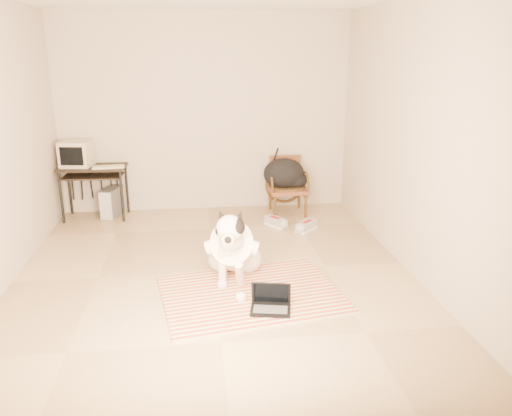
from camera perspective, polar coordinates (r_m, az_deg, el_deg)
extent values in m
plane|color=tan|center=(5.21, -4.78, -7.29)|extent=(4.50, 4.50, 0.00)
plane|color=#BAAC99|center=(7.04, -5.84, 10.61)|extent=(4.50, 0.00, 4.50)
plane|color=#BAAC99|center=(2.62, -3.45, -0.91)|extent=(4.50, 0.00, 4.50)
plane|color=#BAAC99|center=(5.26, 17.33, 7.64)|extent=(0.00, 4.50, 4.50)
cube|color=red|center=(4.32, 1.25, -12.66)|extent=(1.64, 0.51, 0.02)
cube|color=#396C35|center=(4.52, 0.29, -11.16)|extent=(1.64, 0.51, 0.02)
cube|color=#7C4184|center=(4.73, -0.59, -9.78)|extent=(1.64, 0.51, 0.02)
cube|color=gold|center=(4.95, -1.38, -8.52)|extent=(1.64, 0.51, 0.02)
cube|color=beige|center=(5.16, -2.10, -7.36)|extent=(1.64, 0.51, 0.02)
sphere|color=silver|center=(5.16, -3.92, -5.81)|extent=(0.28, 0.28, 0.28)
sphere|color=silver|center=(5.14, -0.93, -5.88)|extent=(0.28, 0.28, 0.28)
ellipsoid|color=silver|center=(5.13, -2.44, -5.66)|extent=(0.34, 0.31, 0.28)
ellipsoid|color=silver|center=(4.90, -2.64, -4.39)|extent=(0.45, 0.69, 0.60)
cylinder|color=white|center=(4.91, -2.63, -4.34)|extent=(0.50, 0.60, 0.55)
sphere|color=silver|center=(4.69, -2.87, -3.67)|extent=(0.23, 0.23, 0.23)
sphere|color=silver|center=(4.55, -3.00, -2.37)|extent=(0.26, 0.26, 0.26)
ellipsoid|color=black|center=(4.54, -2.51, -2.18)|extent=(0.20, 0.22, 0.19)
cylinder|color=silver|center=(4.46, -3.13, -3.33)|extent=(0.13, 0.15, 0.11)
sphere|color=black|center=(4.39, -3.22, -3.66)|extent=(0.06, 0.06, 0.06)
cone|color=black|center=(4.58, -4.00, -0.93)|extent=(0.13, 0.14, 0.16)
cone|color=black|center=(4.57, -1.90, -0.96)|extent=(0.12, 0.14, 0.16)
torus|color=silver|center=(4.66, -2.89, -3.23)|extent=(0.25, 0.16, 0.21)
cylinder|color=silver|center=(4.79, -3.90, -6.82)|extent=(0.09, 0.13, 0.39)
cylinder|color=silver|center=(4.68, -1.85, -7.68)|extent=(0.13, 0.35, 0.39)
sphere|color=silver|center=(4.84, -3.89, -8.68)|extent=(0.10, 0.10, 0.10)
sphere|color=silver|center=(4.58, -1.73, -10.16)|extent=(0.10, 0.10, 0.10)
cone|color=black|center=(5.40, -2.41, -5.71)|extent=(0.13, 0.39, 0.10)
cube|color=black|center=(4.43, 1.66, -11.56)|extent=(0.39, 0.31, 0.02)
cube|color=#4D4D50|center=(4.42, 1.65, -11.50)|extent=(0.32, 0.20, 0.00)
cube|color=black|center=(4.45, 1.74, -9.67)|extent=(0.36, 0.15, 0.23)
cube|color=black|center=(4.44, 1.73, -9.69)|extent=(0.31, 0.13, 0.20)
cube|color=black|center=(7.01, -18.17, 4.43)|extent=(0.88, 0.52, 0.03)
cube|color=black|center=(6.99, -18.16, 3.46)|extent=(0.78, 0.42, 0.02)
cylinder|color=black|center=(7.02, -21.37, 1.07)|extent=(0.03, 0.03, 0.69)
cylinder|color=black|center=(7.39, -20.51, 1.95)|extent=(0.03, 0.03, 0.69)
cylinder|color=black|center=(6.83, -15.08, 1.25)|extent=(0.03, 0.03, 0.69)
cylinder|color=black|center=(7.20, -14.52, 2.14)|extent=(0.03, 0.03, 0.69)
cube|color=#BBB093|center=(7.06, -19.81, 5.88)|extent=(0.43, 0.41, 0.34)
cube|color=black|center=(6.90, -20.34, 5.57)|extent=(0.30, 0.06, 0.24)
cube|color=#BBB093|center=(6.85, -16.50, 4.52)|extent=(0.42, 0.19, 0.03)
cube|color=#4D4D50|center=(7.13, -16.13, 0.65)|extent=(0.28, 0.45, 0.40)
cube|color=#BABABF|center=(6.95, -16.82, 0.15)|extent=(0.17, 0.06, 0.38)
cube|color=brown|center=(6.95, 3.63, 2.13)|extent=(0.52, 0.50, 0.05)
cylinder|color=#35220E|center=(6.94, 3.64, 2.41)|extent=(0.48, 0.48, 0.04)
cube|color=brown|center=(7.11, 3.31, 4.47)|extent=(0.44, 0.04, 0.39)
cylinder|color=#35220E|center=(6.76, 2.19, 0.08)|extent=(0.04, 0.04, 0.32)
cylinder|color=#35220E|center=(7.16, 1.61, 1.08)|extent=(0.04, 0.04, 0.32)
cylinder|color=#35220E|center=(6.85, 5.70, 0.22)|extent=(0.04, 0.04, 0.32)
cylinder|color=#35220E|center=(7.24, 4.93, 1.21)|extent=(0.04, 0.04, 0.32)
ellipsoid|color=black|center=(6.92, 3.20, 3.96)|extent=(0.57, 0.47, 0.42)
ellipsoid|color=black|center=(6.93, 4.46, 3.21)|extent=(0.35, 0.29, 0.24)
cube|color=white|center=(6.52, 2.27, -1.93)|extent=(0.29, 0.35, 0.03)
cube|color=gray|center=(6.50, 2.27, -1.56)|extent=(0.28, 0.34, 0.10)
cube|color=maroon|center=(6.49, 2.28, -1.19)|extent=(0.14, 0.17, 0.02)
cube|color=white|center=(6.39, 5.78, -2.42)|extent=(0.33, 0.33, 0.03)
cube|color=gray|center=(6.37, 5.79, -2.03)|extent=(0.32, 0.32, 0.11)
cube|color=maroon|center=(6.36, 5.80, -1.65)|extent=(0.16, 0.16, 0.02)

